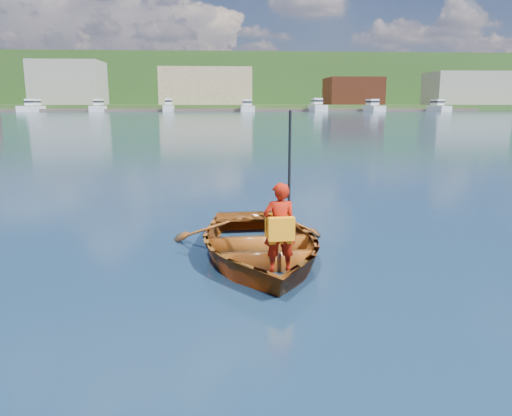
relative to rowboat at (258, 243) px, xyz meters
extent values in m
plane|color=#0E1E48|center=(-0.60, 0.38, -0.23)|extent=(600.00, 600.00, 0.00)
imported|color=#682A0C|center=(0.00, 0.00, 0.00)|extent=(2.85, 3.83, 0.76)
imported|color=#A81708|center=(0.21, -0.89, 0.46)|extent=(0.45, 0.31, 1.18)
cube|color=orange|center=(0.22, -1.01, 0.47)|extent=(0.35, 0.12, 0.30)
cube|color=orange|center=(0.20, -0.77, 0.47)|extent=(0.34, 0.10, 0.30)
cube|color=orange|center=(0.21, -0.89, 0.29)|extent=(0.31, 0.24, 0.05)
cylinder|color=black|center=(0.35, -0.73, 0.91)|extent=(0.04, 0.04, 2.08)
cube|color=#284D1D|center=(-0.60, 190.38, 0.77)|extent=(400.00, 80.00, 2.00)
cube|color=#29491C|center=(-0.60, 240.38, 10.77)|extent=(400.00, 100.00, 22.00)
cube|color=#4F423B|center=(1.54, 148.38, 0.17)|extent=(160.02, 10.86, 0.80)
cube|color=gray|center=(-50.60, 165.38, 8.77)|extent=(22.00, 16.00, 14.00)
cube|color=tan|center=(-5.60, 165.38, 7.77)|extent=(30.00, 16.00, 12.00)
cube|color=maroon|center=(44.40, 165.38, 6.27)|extent=(18.00, 16.00, 9.00)
cube|color=gray|center=(84.40, 165.38, 7.27)|extent=(26.00, 16.00, 11.00)
cube|color=silver|center=(-55.22, 143.38, 0.51)|extent=(3.72, 13.30, 1.86)
cube|color=silver|center=(-55.22, 144.71, 2.53)|extent=(2.61, 5.98, 1.80)
cube|color=black|center=(-55.22, 144.71, 2.63)|extent=(2.68, 6.25, 0.50)
cube|color=silver|center=(-36.41, 143.38, 0.53)|extent=(2.86, 10.22, 1.89)
cube|color=silver|center=(-36.41, 144.41, 2.56)|extent=(2.00, 4.60, 1.80)
cube|color=black|center=(-36.41, 144.41, 2.66)|extent=(2.06, 4.81, 0.50)
cube|color=silver|center=(-16.01, 143.38, 0.60)|extent=(2.54, 9.06, 2.07)
cube|color=silver|center=(-16.01, 144.29, 2.74)|extent=(1.77, 4.08, 1.80)
cube|color=black|center=(-16.01, 144.29, 2.84)|extent=(1.83, 4.26, 0.50)
cube|color=silver|center=(7.00, 143.38, 0.49)|extent=(3.82, 13.65, 1.80)
cube|color=silver|center=(7.00, 144.75, 2.47)|extent=(2.68, 6.14, 1.80)
cube|color=black|center=(7.00, 144.75, 2.57)|extent=(2.75, 6.42, 0.50)
cube|color=silver|center=(28.09, 143.38, 0.64)|extent=(3.71, 13.24, 2.17)
cube|color=silver|center=(28.09, 144.71, 2.84)|extent=(2.59, 5.96, 1.80)
cube|color=black|center=(28.09, 144.71, 2.94)|extent=(2.67, 6.22, 0.50)
cube|color=silver|center=(45.16, 143.38, 0.53)|extent=(3.62, 12.92, 1.90)
cube|color=silver|center=(45.16, 144.68, 2.57)|extent=(2.53, 5.81, 1.80)
cube|color=black|center=(45.16, 144.68, 2.67)|extent=(2.60, 6.07, 0.50)
cube|color=silver|center=(65.39, 143.38, 0.52)|extent=(3.24, 11.57, 1.87)
cube|color=silver|center=(65.39, 144.54, 2.54)|extent=(2.27, 5.21, 1.80)
cube|color=black|center=(65.39, 144.54, 2.64)|extent=(2.33, 5.44, 0.50)
cylinder|color=#382314|center=(-78.93, 259.79, 17.33)|extent=(0.80, 0.80, 3.36)
sphere|color=#225D19|center=(-78.93, 259.79, 21.82)|extent=(6.28, 6.28, 6.28)
cylinder|color=#382314|center=(41.57, 275.89, 20.16)|extent=(0.80, 0.80, 2.58)
sphere|color=#225D19|center=(41.57, 275.89, 23.61)|extent=(4.82, 4.82, 4.82)
cylinder|color=#382314|center=(107.36, 276.84, 21.08)|extent=(0.80, 0.80, 4.05)
sphere|color=#225D19|center=(107.36, 276.84, 26.48)|extent=(7.55, 7.55, 7.55)
cylinder|color=#382314|center=(21.24, 198.27, 4.82)|extent=(0.80, 0.80, 2.94)
sphere|color=#225D19|center=(21.24, 198.27, 8.73)|extent=(5.48, 5.48, 5.48)
cylinder|color=#382314|center=(125.39, 220.35, 9.75)|extent=(0.80, 0.80, 3.96)
sphere|color=#225D19|center=(125.39, 220.35, 15.03)|extent=(7.40, 7.40, 7.40)
cylinder|color=#382314|center=(-46.70, 273.46, 20.12)|extent=(0.80, 0.80, 3.47)
sphere|color=#225D19|center=(-46.70, 273.46, 24.75)|extent=(6.49, 6.49, 6.49)
cylinder|color=#382314|center=(-90.35, 228.02, 10.52)|extent=(0.80, 0.80, 2.44)
sphere|color=#225D19|center=(-90.35, 228.02, 13.76)|extent=(4.55, 4.55, 4.55)
cylinder|color=#382314|center=(-55.00, 249.52, 15.45)|extent=(0.80, 0.80, 3.71)
sphere|color=#225D19|center=(-55.00, 249.52, 20.40)|extent=(6.93, 6.93, 6.93)
cylinder|color=#382314|center=(-38.87, 240.07, 13.14)|extent=(0.80, 0.80, 2.86)
sphere|color=#225D19|center=(-38.87, 240.07, 16.95)|extent=(5.34, 5.34, 5.34)
cylinder|color=#382314|center=(109.78, 257.06, 16.79)|extent=(0.80, 0.80, 3.38)
sphere|color=#225D19|center=(109.78, 257.06, 21.30)|extent=(6.30, 6.30, 6.30)
cylinder|color=#382314|center=(78.95, 210.78, 7.34)|extent=(0.80, 0.80, 2.98)
sphere|color=#225D19|center=(78.95, 210.78, 11.31)|extent=(5.56, 5.56, 5.56)
cylinder|color=#382314|center=(35.19, 263.19, 18.35)|extent=(0.80, 0.80, 4.04)
sphere|color=#225D19|center=(35.19, 263.19, 23.73)|extent=(7.54, 7.54, 7.54)
cylinder|color=#382314|center=(97.05, 263.11, 17.92)|extent=(0.80, 0.80, 3.21)
sphere|color=#225D19|center=(97.05, 263.11, 22.19)|extent=(5.99, 5.99, 5.99)
cylinder|color=#382314|center=(16.45, 278.13, 20.80)|extent=(0.80, 0.80, 2.96)
sphere|color=#225D19|center=(16.45, 278.13, 24.74)|extent=(5.52, 5.52, 5.52)
cylinder|color=#382314|center=(27.95, 215.79, 8.19)|extent=(0.80, 0.80, 2.67)
sphere|color=#225D19|center=(27.95, 215.79, 11.75)|extent=(4.99, 4.99, 4.99)
cylinder|color=#382314|center=(-67.35, 198.86, 5.17)|extent=(0.80, 0.80, 3.40)
sphere|color=#225D19|center=(-67.35, 198.86, 9.71)|extent=(6.35, 6.35, 6.35)
cylinder|color=#382314|center=(-63.96, 197.52, 4.47)|extent=(0.80, 0.80, 2.55)
sphere|color=#225D19|center=(-63.96, 197.52, 7.88)|extent=(4.77, 4.77, 4.77)
cylinder|color=#382314|center=(123.37, 267.75, 18.91)|extent=(0.80, 0.80, 3.33)
sphere|color=#225D19|center=(123.37, 267.75, 23.35)|extent=(6.22, 6.22, 6.22)
camera|label=1|loc=(-0.52, -7.10, 2.03)|focal=35.00mm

